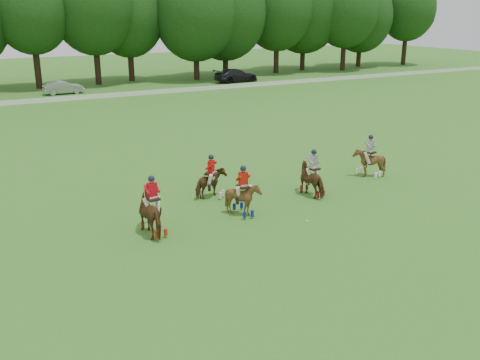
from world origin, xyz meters
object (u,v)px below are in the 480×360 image
polo_red_a (153,213)px  polo_red_c (243,198)px  polo_stripe_b (369,162)px  polo_ball (307,221)px  polo_red_b (211,183)px  polo_stripe_a (313,179)px  car_right (236,75)px  car_mid (63,88)px

polo_red_a → polo_red_c: size_ratio=1.08×
polo_red_c → polo_stripe_b: bearing=11.6°
polo_red_c → polo_ball: (1.95, -1.98, -0.74)m
polo_red_b → polo_stripe_a: 4.79m
car_right → polo_red_c: polo_red_c is taller
car_right → polo_ball: 44.73m
car_right → polo_stripe_b: bearing=158.7°
car_mid → car_right: bearing=-92.4°
car_right → polo_red_c: bearing=148.7°
polo_red_b → car_right: bearing=60.5°
polo_red_c → polo_stripe_a: size_ratio=0.98×
polo_stripe_b → polo_stripe_a: bearing=-166.6°
polo_red_b → polo_ball: (2.20, -4.63, -0.68)m
polo_stripe_b → polo_red_c: bearing=-168.4°
car_right → polo_stripe_a: (-16.06, -38.14, 0.01)m
polo_red_b → polo_red_c: (0.25, -2.64, 0.06)m
car_mid → polo_red_c: bearing=177.7°
car_right → polo_stripe_a: size_ratio=2.44×
car_mid → polo_red_a: (-3.99, -38.94, 0.20)m
polo_red_c → polo_ball: polo_red_c is taller
car_mid → polo_red_a: size_ratio=1.70×
polo_stripe_a → polo_ball: polo_stripe_a is taller
polo_red_b → polo_stripe_b: (8.74, -0.91, 0.08)m
car_right → polo_stripe_a: polo_stripe_a is taller
polo_red_a → polo_red_b: bearing=35.6°
polo_red_a → polo_red_b: 4.69m
polo_red_b → polo_ball: 5.17m
car_mid → polo_red_a: 39.14m
polo_ball → polo_red_a: bearing=162.5°
car_right → polo_red_a: size_ratio=2.29×
car_mid → polo_stripe_b: bearing=-169.4°
polo_red_c → polo_stripe_b: (8.49, 1.74, 0.02)m
polo_stripe_b → polo_ball: (-6.54, -3.72, -0.75)m
car_mid → car_right: 20.27m
car_mid → polo_ball: 40.89m
polo_stripe_a → polo_ball: (-2.19, -2.69, -0.76)m
polo_red_a → polo_stripe_a: polo_red_a is taller
polo_red_b → car_mid: bearing=89.7°
car_right → polo_stripe_b: size_ratio=2.43×
car_mid → polo_red_b: (-0.18, -36.20, 0.06)m
polo_stripe_a → polo_stripe_b: (4.35, 1.03, -0.00)m
car_mid → car_right: car_right is taller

